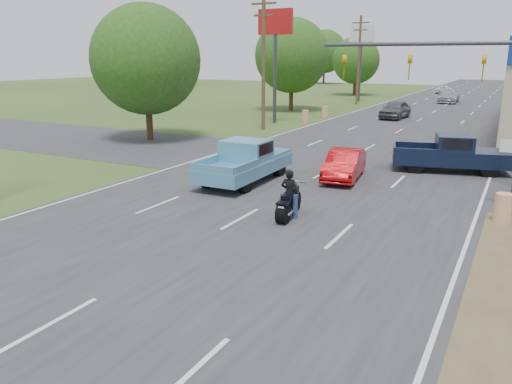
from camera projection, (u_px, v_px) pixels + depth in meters
The scene contains 24 objects.
ground at pixel (51, 324), 10.52m from camera, with size 200.00×200.00×0.00m, color #324D1F.
main_road at pixel (419, 120), 44.52m from camera, with size 15.00×180.00×0.02m, color #2D2D30.
cross_road at pixel (337, 166), 25.82m from camera, with size 120.00×10.00×0.02m, color #2D2D30.
utility_pole_5 at pixel (263, 59), 37.26m from camera, with size 2.00×0.28×10.00m.
utility_pole_6 at pixel (359, 58), 57.66m from camera, with size 2.00×0.28×10.00m.
tree_0 at pixel (146, 60), 32.53m from camera, with size 7.14×7.14×8.84m.
tree_1 at pixel (292, 56), 50.92m from camera, with size 7.56×7.56×9.36m.
tree_2 at pixel (356, 60), 71.81m from camera, with size 6.72×6.72×8.32m.
tree_4 at pixel (168, 50), 97.61m from camera, with size 9.24×9.24×11.44m.
tree_6 at pixel (325, 51), 103.27m from camera, with size 8.82×8.82×10.92m.
barrel_0 at pixel (503, 208), 16.93m from camera, with size 0.56×0.56×1.00m, color orange.
barrel_2 at pixel (305, 116), 43.17m from camera, with size 0.56×0.56×1.00m, color orange.
barrel_3 at pixel (325, 112), 46.43m from camera, with size 0.56×0.56×1.00m, color orange.
pole_sign_left_near at pixel (275, 35), 40.63m from camera, with size 3.00×0.35×9.20m.
pole_sign_left_far at pixel (361, 42), 61.03m from camera, with size 3.00×0.35×9.20m.
signal_mast at pixel (465, 73), 21.05m from camera, with size 9.12×0.40×7.00m.
red_convertible at pixel (344, 165), 22.84m from camera, with size 1.42×4.07×1.34m, color #A6070B.
motorcycle at pixel (289, 204), 17.29m from camera, with size 0.75×2.31×1.17m.
rider at pixel (289, 196), 17.27m from camera, with size 0.59×0.39×1.62m, color black.
blue_pickup at pixel (246, 160), 22.44m from camera, with size 2.27×5.70×1.88m.
navy_pickup at pixel (454, 153), 24.30m from camera, with size 5.81×3.35×1.81m.
distant_car_grey at pixel (395, 110), 45.29m from camera, with size 1.92×4.78×1.63m, color #4D4D51.
distant_car_silver at pixel (449, 96), 60.86m from camera, with size 2.22×5.47×1.59m, color #A5A4A9.
distant_car_white at pixel (444, 90), 75.57m from camera, with size 1.93×4.19×1.17m, color white.
Camera 1 is at (8.27, -6.24, 5.46)m, focal length 35.00 mm.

